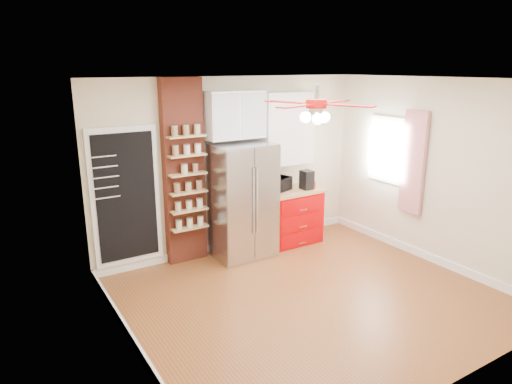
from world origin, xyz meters
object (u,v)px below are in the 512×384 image
red_cabinet (291,216)px  ceiling_fan (316,104)px  pantry_jar_oats (184,169)px  fridge (242,201)px  coffee_maker (307,180)px  toaster_oven (279,184)px  canister_left (312,185)px

red_cabinet → ceiling_fan: 2.75m
ceiling_fan → pantry_jar_oats: (-0.90, 1.76, -0.99)m
fridge → coffee_maker: bearing=-2.2°
toaster_oven → coffee_maker: (0.44, -0.16, 0.05)m
toaster_oven → coffee_maker: bearing=-40.1°
fridge → ceiling_fan: bearing=-88.2°
ceiling_fan → pantry_jar_oats: bearing=117.1°
fridge → pantry_jar_oats: fridge is taller
fridge → toaster_oven: size_ratio=4.44×
ceiling_fan → red_cabinet: bearing=61.3°
fridge → red_cabinet: fridge is taller
ceiling_fan → toaster_oven: 2.35m
ceiling_fan → coffee_maker: bearing=54.2°
ceiling_fan → pantry_jar_oats: size_ratio=10.80×
toaster_oven → coffee_maker: coffee_maker is taller
red_cabinet → canister_left: canister_left is taller
ceiling_fan → toaster_oven: bearing=68.0°
red_cabinet → ceiling_fan: size_ratio=0.67×
red_cabinet → ceiling_fan: bearing=-118.7°
red_cabinet → coffee_maker: size_ratio=3.04×
red_cabinet → canister_left: size_ratio=7.34×
red_cabinet → pantry_jar_oats: (-1.82, 0.08, 0.99)m
red_cabinet → coffee_maker: 0.65m
red_cabinet → canister_left: 0.62m
ceiling_fan → canister_left: size_ratio=10.94×
toaster_oven → canister_left: toaster_oven is taller
ceiling_fan → coffee_maker: ceiling_fan is taller
red_cabinet → coffee_maker: coffee_maker is taller
red_cabinet → coffee_maker: (0.23, -0.10, 0.60)m
toaster_oven → canister_left: bearing=-40.6°
canister_left → ceiling_fan: bearing=-128.7°
fridge → canister_left: size_ratio=13.67×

